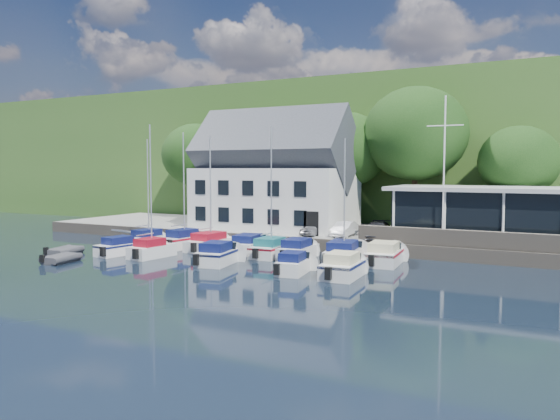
{
  "coord_description": "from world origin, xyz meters",
  "views": [
    {
      "loc": [
        16.6,
        -27.97,
        6.49
      ],
      "look_at": [
        -2.57,
        9.0,
        3.31
      ],
      "focal_mm": 35.0,
      "sensor_mm": 36.0,
      "label": 1
    }
  ],
  "objects_px": {
    "car_white": "(344,229)",
    "car_blue": "(396,232)",
    "car_dgrey": "(377,230)",
    "boat_r1_7": "(385,253)",
    "boat_r2_2": "(218,253)",
    "club_pavilion": "(479,213)",
    "boat_r2_4": "(343,265)",
    "boat_r1_2": "(210,194)",
    "boat_r2_3": "(294,262)",
    "boat_r1_1": "(184,190)",
    "boat_r1_3": "(249,243)",
    "boat_r1_4": "(271,197)",
    "boat_r1_5": "(298,248)",
    "car_silver": "(314,228)",
    "boat_r2_0": "(120,245)",
    "dinghy_0": "(64,250)",
    "boat_r1_0": "(148,193)",
    "boat_r1_6": "(344,195)",
    "boat_r2_1": "(151,198)",
    "harbor_building": "(275,181)",
    "dinghy_1": "(61,257)",
    "flagpole": "(444,170)"
  },
  "relations": [
    {
      "from": "boat_r1_1",
      "to": "boat_r1_3",
      "type": "height_order",
      "value": "boat_r1_1"
    },
    {
      "from": "dinghy_0",
      "to": "car_blue",
      "type": "bearing_deg",
      "value": 16.41
    },
    {
      "from": "boat_r2_3",
      "to": "dinghy_1",
      "type": "bearing_deg",
      "value": -175.47
    },
    {
      "from": "boat_r1_5",
      "to": "dinghy_1",
      "type": "distance_m",
      "value": 16.58
    },
    {
      "from": "car_dgrey",
      "to": "boat_r2_0",
      "type": "height_order",
      "value": "car_dgrey"
    },
    {
      "from": "boat_r2_4",
      "to": "boat_r1_1",
      "type": "bearing_deg",
      "value": 158.17
    },
    {
      "from": "car_white",
      "to": "car_blue",
      "type": "distance_m",
      "value": 4.33
    },
    {
      "from": "car_silver",
      "to": "boat_r2_1",
      "type": "relative_size",
      "value": 0.37
    },
    {
      "from": "boat_r1_4",
      "to": "boat_r1_6",
      "type": "xyz_separation_m",
      "value": [
        5.65,
        0.07,
        0.28
      ]
    },
    {
      "from": "car_blue",
      "to": "boat_r1_4",
      "type": "relative_size",
      "value": 0.39
    },
    {
      "from": "car_silver",
      "to": "boat_r2_2",
      "type": "distance_m",
      "value": 10.71
    },
    {
      "from": "club_pavilion",
      "to": "boat_r2_1",
      "type": "relative_size",
      "value": 1.51
    },
    {
      "from": "harbor_building",
      "to": "boat_r1_2",
      "type": "distance_m",
      "value": 8.95
    },
    {
      "from": "boat_r1_2",
      "to": "boat_r1_3",
      "type": "bearing_deg",
      "value": 8.09
    },
    {
      "from": "car_blue",
      "to": "boat_r1_4",
      "type": "height_order",
      "value": "boat_r1_4"
    },
    {
      "from": "car_silver",
      "to": "boat_r1_3",
      "type": "xyz_separation_m",
      "value": [
        -3.17,
        -5.11,
        -0.83
      ]
    },
    {
      "from": "boat_r1_4",
      "to": "boat_r1_5",
      "type": "xyz_separation_m",
      "value": [
        2.13,
        0.12,
        -3.64
      ]
    },
    {
      "from": "flagpole",
      "to": "boat_r1_2",
      "type": "relative_size",
      "value": 1.2
    },
    {
      "from": "boat_r2_0",
      "to": "boat_r1_4",
      "type": "bearing_deg",
      "value": 31.46
    },
    {
      "from": "boat_r1_5",
      "to": "boat_r2_2",
      "type": "xyz_separation_m",
      "value": [
        -3.87,
        -4.57,
        0.04
      ]
    },
    {
      "from": "boat_r1_4",
      "to": "car_silver",
      "type": "bearing_deg",
      "value": 80.42
    },
    {
      "from": "flagpole",
      "to": "boat_r2_0",
      "type": "height_order",
      "value": "flagpole"
    },
    {
      "from": "car_white",
      "to": "car_dgrey",
      "type": "height_order",
      "value": "car_dgrey"
    },
    {
      "from": "boat_r1_2",
      "to": "boat_r2_3",
      "type": "distance_m",
      "value": 12.09
    },
    {
      "from": "boat_r1_3",
      "to": "car_white",
      "type": "bearing_deg",
      "value": 35.89
    },
    {
      "from": "dinghy_0",
      "to": "boat_r1_7",
      "type": "bearing_deg",
      "value": 4.15
    },
    {
      "from": "car_white",
      "to": "boat_r2_0",
      "type": "relative_size",
      "value": 0.68
    },
    {
      "from": "car_dgrey",
      "to": "boat_r2_1",
      "type": "xyz_separation_m",
      "value": [
        -13.68,
        -10.55,
        2.72
      ]
    },
    {
      "from": "boat_r1_2",
      "to": "boat_r2_2",
      "type": "height_order",
      "value": "boat_r1_2"
    },
    {
      "from": "boat_r1_1",
      "to": "boat_r1_3",
      "type": "bearing_deg",
      "value": 8.59
    },
    {
      "from": "harbor_building",
      "to": "boat_r1_7",
      "type": "distance_m",
      "value": 16.32
    },
    {
      "from": "car_silver",
      "to": "boat_r1_5",
      "type": "height_order",
      "value": "car_silver"
    },
    {
      "from": "car_dgrey",
      "to": "boat_r1_7",
      "type": "relative_size",
      "value": 0.75
    },
    {
      "from": "car_blue",
      "to": "boat_r2_1",
      "type": "bearing_deg",
      "value": -135.48
    },
    {
      "from": "boat_r2_2",
      "to": "boat_r2_3",
      "type": "bearing_deg",
      "value": -14.58
    },
    {
      "from": "boat_r1_6",
      "to": "boat_r2_1",
      "type": "height_order",
      "value": "boat_r1_6"
    },
    {
      "from": "boat_r1_2",
      "to": "boat_r1_4",
      "type": "xyz_separation_m",
      "value": [
        5.77,
        -0.57,
        -0.07
      ]
    },
    {
      "from": "boat_r1_4",
      "to": "dinghy_1",
      "type": "xyz_separation_m",
      "value": [
        -11.85,
        -8.8,
        -4.03
      ]
    },
    {
      "from": "boat_r1_0",
      "to": "dinghy_1",
      "type": "relative_size",
      "value": 3.02
    },
    {
      "from": "harbor_building",
      "to": "boat_r2_4",
      "type": "bearing_deg",
      "value": -49.36
    },
    {
      "from": "boat_r2_0",
      "to": "car_white",
      "type": "bearing_deg",
      "value": 46.35
    },
    {
      "from": "car_white",
      "to": "boat_r2_1",
      "type": "distance_m",
      "value": 15.48
    },
    {
      "from": "boat_r1_4",
      "to": "boat_r1_5",
      "type": "distance_m",
      "value": 4.22
    },
    {
      "from": "club_pavilion",
      "to": "boat_r2_0",
      "type": "relative_size",
      "value": 2.45
    },
    {
      "from": "car_dgrey",
      "to": "boat_r1_3",
      "type": "distance_m",
      "value": 10.1
    },
    {
      "from": "club_pavilion",
      "to": "boat_r2_4",
      "type": "relative_size",
      "value": 2.43
    },
    {
      "from": "boat_r2_4",
      "to": "harbor_building",
      "type": "bearing_deg",
      "value": 127.61
    },
    {
      "from": "club_pavilion",
      "to": "car_silver",
      "type": "height_order",
      "value": "club_pavilion"
    },
    {
      "from": "boat_r2_2",
      "to": "car_blue",
      "type": "bearing_deg",
      "value": 39.2
    },
    {
      "from": "boat_r1_0",
      "to": "boat_r1_6",
      "type": "relative_size",
      "value": 0.95
    }
  ]
}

